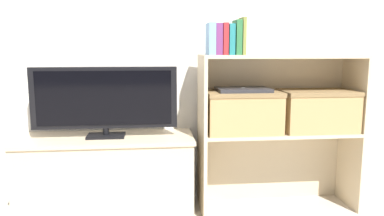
% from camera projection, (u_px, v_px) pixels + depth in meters
% --- Properties ---
extents(wall_back, '(10.00, 0.05, 2.40)m').
position_uv_depth(wall_back, '(188.00, 17.00, 2.39)').
color(wall_back, silver).
rests_on(wall_back, ground_plane).
extents(tv_stand, '(1.04, 0.40, 0.48)m').
position_uv_depth(tv_stand, '(108.00, 175.00, 2.27)').
color(tv_stand, '#CCB793').
rests_on(tv_stand, ground_plane).
extents(tv, '(0.85, 0.14, 0.42)m').
position_uv_depth(tv, '(105.00, 99.00, 2.20)').
color(tv, black).
rests_on(tv, tv_stand).
extents(bookshelf_lower_tier, '(0.97, 0.32, 0.50)m').
position_uv_depth(bookshelf_lower_tier, '(274.00, 156.00, 2.40)').
color(bookshelf_lower_tier, '#CCB793').
rests_on(bookshelf_lower_tier, ground_plane).
extents(bookshelf_upper_tier, '(0.97, 0.32, 0.46)m').
position_uv_depth(bookshelf_upper_tier, '(277.00, 82.00, 2.33)').
color(bookshelf_upper_tier, '#CCB793').
rests_on(bookshelf_upper_tier, bookshelf_lower_tier).
extents(book_skyblue, '(0.04, 0.16, 0.18)m').
position_uv_depth(book_skyblue, '(211.00, 39.00, 2.12)').
color(book_skyblue, '#709ECC').
rests_on(book_skyblue, bookshelf_upper_tier).
extents(book_plum, '(0.04, 0.14, 0.18)m').
position_uv_depth(book_plum, '(217.00, 39.00, 2.13)').
color(book_plum, '#6B2D66').
rests_on(book_plum, bookshelf_upper_tier).
extents(book_crimson, '(0.03, 0.15, 0.18)m').
position_uv_depth(book_crimson, '(224.00, 39.00, 2.13)').
color(book_crimson, '#B22328').
rests_on(book_crimson, bookshelf_upper_tier).
extents(book_teal, '(0.03, 0.14, 0.17)m').
position_uv_depth(book_teal, '(230.00, 40.00, 2.14)').
color(book_teal, '#1E7075').
rests_on(book_teal, bookshelf_upper_tier).
extents(book_forest, '(0.03, 0.13, 0.20)m').
position_uv_depth(book_forest, '(237.00, 38.00, 2.14)').
color(book_forest, '#286638').
rests_on(book_forest, bookshelf_upper_tier).
extents(book_olive, '(0.02, 0.13, 0.21)m').
position_uv_depth(book_olive, '(242.00, 36.00, 2.14)').
color(book_olive, olive).
rests_on(book_olive, bookshelf_upper_tier).
extents(storage_basket_left, '(0.44, 0.29, 0.25)m').
position_uv_depth(storage_basket_left, '(242.00, 110.00, 2.25)').
color(storage_basket_left, tan).
rests_on(storage_basket_left, bookshelf_lower_tier).
extents(storage_basket_right, '(0.44, 0.29, 0.25)m').
position_uv_depth(storage_basket_right, '(317.00, 109.00, 2.30)').
color(storage_basket_right, tan).
rests_on(storage_basket_right, bookshelf_lower_tier).
extents(laptop, '(0.31, 0.23, 0.02)m').
position_uv_depth(laptop, '(243.00, 90.00, 2.23)').
color(laptop, '#2D2D33').
rests_on(laptop, storage_basket_left).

